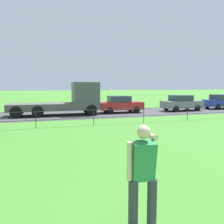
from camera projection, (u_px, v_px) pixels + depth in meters
street_strip at (59, 115)px, 18.92m from camera, size 80.00×6.39×0.01m
park_fence at (66, 116)px, 13.43m from camera, size 30.74×0.04×1.00m
person_thrower at (143, 175)px, 3.63m from camera, size 0.59×0.78×1.78m
flatbed_truck_far_right at (68, 100)px, 19.01m from camera, size 7.34×2.52×2.75m
car_red_left at (120, 104)px, 20.63m from camera, size 4.04×1.89×1.54m
car_grey_far_left at (182, 103)px, 22.30m from camera, size 4.05×1.91×1.54m
car_blue_center at (222, 102)px, 24.36m from camera, size 4.02×1.84×1.54m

